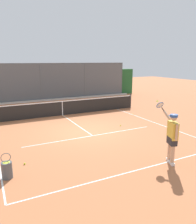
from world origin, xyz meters
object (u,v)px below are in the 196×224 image
at_px(tennis_player, 172,134).
at_px(tennis_ball_mid_court, 25,164).
at_px(tennis_ball_by_sideline, 133,114).
at_px(ball_basket, 7,169).
at_px(tennis_ball_near_baseline, 120,125).

relative_size(tennis_player, tennis_ball_mid_court, 31.39).
distance_m(tennis_ball_by_sideline, tennis_ball_mid_court, 8.82).
bearing_deg(tennis_player, ball_basket, 96.41).
xyz_separation_m(tennis_ball_mid_court, tennis_ball_near_baseline, (-5.51, -2.45, 0.00)).
xyz_separation_m(tennis_ball_mid_court, ball_basket, (0.62, 0.70, 0.27)).
bearing_deg(tennis_ball_near_baseline, tennis_ball_mid_court, 23.99).
xyz_separation_m(tennis_player, tennis_ball_by_sideline, (-3.05, -6.51, -1.02)).
distance_m(tennis_ball_by_sideline, ball_basket, 9.71).
relative_size(tennis_player, tennis_ball_near_baseline, 31.39).
relative_size(tennis_ball_by_sideline, ball_basket, 0.08).
relative_size(tennis_ball_near_baseline, ball_basket, 0.08).
height_order(tennis_player, tennis_ball_near_baseline, tennis_player).
bearing_deg(tennis_player, tennis_ball_mid_court, 86.95).
distance_m(tennis_player, ball_basket, 5.51).
distance_m(tennis_ball_mid_court, ball_basket, 0.97).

